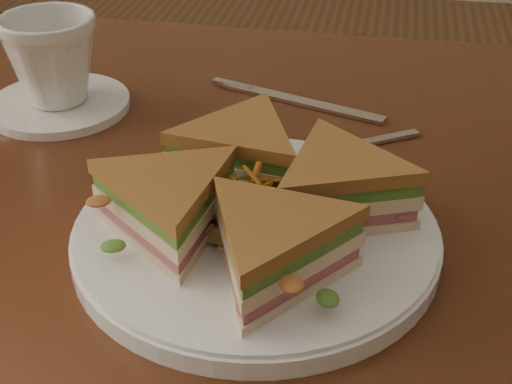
# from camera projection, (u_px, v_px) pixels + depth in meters

# --- Properties ---
(table) EXTENTS (1.20, 0.80, 0.75)m
(table) POSITION_uv_depth(u_px,v_px,m) (269.00, 265.00, 0.72)
(table) COLOR #34170B
(table) RESTS_ON ground
(plate) EXTENTS (0.30, 0.30, 0.02)m
(plate) POSITION_uv_depth(u_px,v_px,m) (256.00, 235.00, 0.58)
(plate) COLOR white
(plate) RESTS_ON table
(sandwich_wedges) EXTENTS (0.30, 0.30, 0.06)m
(sandwich_wedges) POSITION_uv_depth(u_px,v_px,m) (256.00, 197.00, 0.56)
(sandwich_wedges) COLOR beige
(sandwich_wedges) RESTS_ON plate
(crisps_mound) EXTENTS (0.09, 0.09, 0.05)m
(crisps_mound) POSITION_uv_depth(u_px,v_px,m) (256.00, 202.00, 0.56)
(crisps_mound) COLOR #BA6717
(crisps_mound) RESTS_ON plate
(spoon) EXTENTS (0.16, 0.11, 0.01)m
(spoon) POSITION_uv_depth(u_px,v_px,m) (297.00, 155.00, 0.70)
(spoon) COLOR silver
(spoon) RESTS_ON table
(knife) EXTENTS (0.21, 0.08, 0.00)m
(knife) POSITION_uv_depth(u_px,v_px,m) (289.00, 99.00, 0.81)
(knife) COLOR silver
(knife) RESTS_ON table
(saucer) EXTENTS (0.16, 0.16, 0.01)m
(saucer) POSITION_uv_depth(u_px,v_px,m) (60.00, 104.00, 0.79)
(saucer) COLOR white
(saucer) RESTS_ON table
(coffee_cup) EXTENTS (0.12, 0.12, 0.10)m
(coffee_cup) POSITION_uv_depth(u_px,v_px,m) (52.00, 60.00, 0.77)
(coffee_cup) COLOR white
(coffee_cup) RESTS_ON saucer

